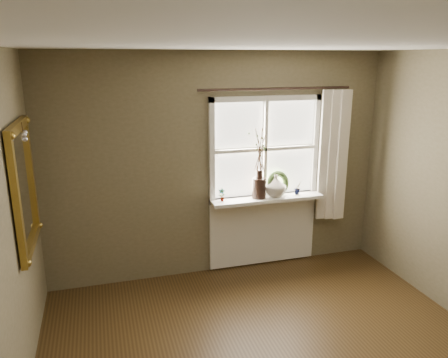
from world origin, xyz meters
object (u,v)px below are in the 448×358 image
wreath (278,186)px  gilt_mirror (24,187)px  cream_vase (276,186)px  dark_jug (259,188)px

wreath → gilt_mirror: 2.80m
cream_vase → wreath: wreath is taller
cream_vase → gilt_mirror: size_ratio=0.24×
dark_jug → wreath: wreath is taller
cream_vase → gilt_mirror: bearing=-164.7°
wreath → gilt_mirror: bearing=-177.4°
dark_jug → wreath: bearing=8.8°
dark_jug → gilt_mirror: size_ratio=0.22×
dark_jug → wreath: 0.26m
gilt_mirror → cream_vase: bearing=15.3°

